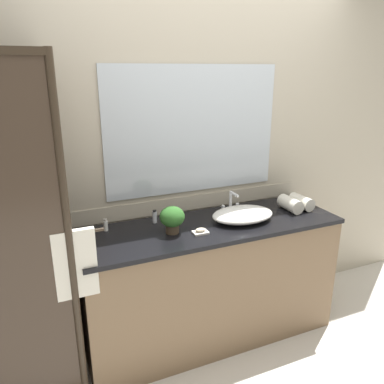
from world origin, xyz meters
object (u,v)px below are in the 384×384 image
amenity_bottle_lotion (106,225)px  rolled_towel_near_edge (301,202)px  soap_dish (200,231)px  rolled_towel_middle (290,204)px  potted_plant (172,218)px  amenity_bottle_body_wash (92,237)px  sink_basin (243,215)px  faucet (231,205)px  amenity_bottle_conditioner (155,217)px

amenity_bottle_lotion → rolled_towel_near_edge: 1.46m
soap_dish → rolled_towel_middle: rolled_towel_middle is taller
potted_plant → rolled_towel_middle: bearing=1.9°
amenity_bottle_body_wash → sink_basin: bearing=-1.5°
faucet → rolled_towel_middle: bearing=-19.1°
faucet → amenity_bottle_conditioner: (-0.58, 0.03, -0.01)m
sink_basin → rolled_towel_middle: 0.42m
faucet → amenity_bottle_body_wash: (-1.03, -0.14, -0.01)m
soap_dish → potted_plant: bearing=153.7°
potted_plant → sink_basin: bearing=0.7°
sink_basin → soap_dish: (-0.36, -0.09, -0.03)m
sink_basin → faucet: size_ratio=2.63×
amenity_bottle_conditioner → amenity_bottle_body_wash: size_ratio=0.92×
faucet → amenity_bottle_lotion: 0.91m
rolled_towel_middle → soap_dish: bearing=-171.9°
sink_basin → amenity_bottle_conditioner: (-0.58, 0.20, 0.00)m
amenity_bottle_lotion → amenity_bottle_conditioner: bearing=1.1°
sink_basin → soap_dish: sink_basin is taller
amenity_bottle_conditioner → faucet: bearing=-3.1°
rolled_towel_near_edge → rolled_towel_middle: size_ratio=0.98×
soap_dish → rolled_towel_near_edge: (0.90, 0.12, 0.03)m
sink_basin → rolled_towel_middle: bearing=3.3°
potted_plant → amenity_bottle_conditioner: potted_plant is taller
faucet → amenity_bottle_body_wash: faucet is taller
faucet → amenity_bottle_conditioner: size_ratio=1.89×
faucet → amenity_bottle_lotion: size_ratio=2.07×
faucet → rolled_towel_near_edge: (0.53, -0.14, -0.00)m
amenity_bottle_conditioner → amenity_bottle_body_wash: (-0.45, -0.17, 0.00)m
soap_dish → rolled_towel_middle: size_ratio=0.51×
amenity_bottle_conditioner → sink_basin: bearing=-19.2°
amenity_bottle_lotion → amenity_bottle_body_wash: 0.20m
amenity_bottle_conditioner → amenity_bottle_lotion: 0.34m
amenity_bottle_conditioner → rolled_towel_middle: (1.00, -0.18, 0.01)m
amenity_bottle_conditioner → potted_plant: bearing=-76.2°
amenity_bottle_conditioner → amenity_bottle_lotion: amenity_bottle_conditioner is taller
amenity_bottle_body_wash → rolled_towel_near_edge: same height
soap_dish → sink_basin: bearing=13.4°
potted_plant → amenity_bottle_body_wash: size_ratio=1.82×
amenity_bottle_conditioner → amenity_bottle_body_wash: bearing=-158.8°
sink_basin → amenity_bottle_body_wash: bearing=178.5°
rolled_towel_middle → potted_plant: bearing=-178.1°
amenity_bottle_conditioner → rolled_towel_near_edge: size_ratio=0.46×
soap_dish → amenity_bottle_conditioner: (-0.21, 0.29, 0.03)m
faucet → rolled_towel_near_edge: faucet is taller
faucet → potted_plant: 0.56m
faucet → amenity_bottle_lotion: (-0.91, 0.02, -0.01)m
amenity_bottle_body_wash → potted_plant: bearing=-3.8°
rolled_towel_near_edge → amenity_bottle_conditioner: bearing=171.4°
sink_basin → amenity_bottle_body_wash: (-1.03, 0.03, 0.01)m
amenity_bottle_body_wash → rolled_towel_near_edge: size_ratio=0.50×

